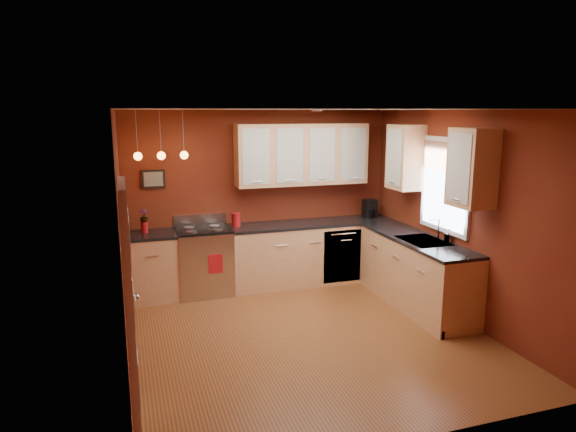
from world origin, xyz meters
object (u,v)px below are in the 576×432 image
object	(u,v)px
red_canister	(236,220)
sink	(424,242)
coffee_maker	(370,209)
soap_pump	(449,236)
gas_range	(204,261)

from	to	relation	value
red_canister	sink	bearing A→B (deg)	-35.92
coffee_maker	red_canister	bearing A→B (deg)	177.90
coffee_maker	soap_pump	world-z (taller)	coffee_maker
soap_pump	red_canister	bearing A→B (deg)	144.15
coffee_maker	soap_pump	xyz separation A→B (m)	(0.24, -1.72, -0.04)
coffee_maker	soap_pump	bearing A→B (deg)	-84.12
gas_range	sink	xyz separation A→B (m)	(2.62, -1.50, 0.43)
red_canister	coffee_maker	world-z (taller)	coffee_maker
sink	coffee_maker	distance (m)	1.55
soap_pump	coffee_maker	bearing A→B (deg)	97.94
gas_range	red_canister	size ratio (longest dim) A/B	5.58
sink	red_canister	bearing A→B (deg)	144.08
red_canister	coffee_maker	distance (m)	2.15
gas_range	coffee_maker	size ratio (longest dim) A/B	3.92
sink	red_canister	world-z (taller)	sink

